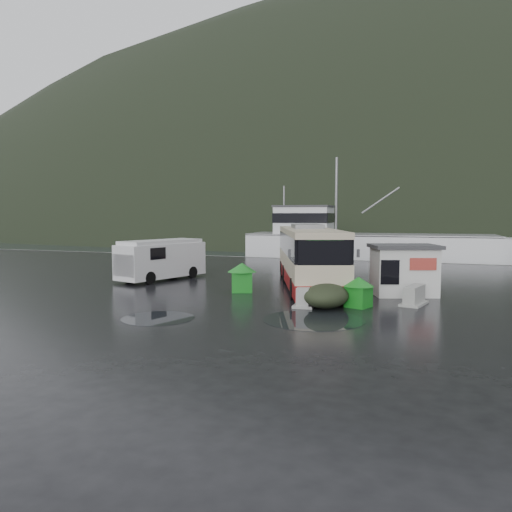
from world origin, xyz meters
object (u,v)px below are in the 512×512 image
(fishing_trawler, at_px, (368,255))
(dome_tent, at_px, (326,308))
(ticket_kiosk, at_px, (403,295))
(jersey_barrier_a, at_px, (305,306))
(white_van, at_px, (162,280))
(waste_bin_left, at_px, (242,292))
(jersey_barrier_b, at_px, (414,305))
(waste_bin_right, at_px, (358,307))
(coach_bus, at_px, (309,287))

(fishing_trawler, bearing_deg, dome_tent, -89.12)
(ticket_kiosk, height_order, jersey_barrier_a, ticket_kiosk)
(white_van, height_order, ticket_kiosk, ticket_kiosk)
(white_van, xyz_separation_m, dome_tent, (11.49, -5.54, 0.00))
(waste_bin_left, bearing_deg, ticket_kiosk, 12.84)
(jersey_barrier_b, bearing_deg, waste_bin_right, -147.83)
(dome_tent, bearing_deg, coach_bus, 111.14)
(fishing_trawler, bearing_deg, waste_bin_left, -99.79)
(coach_bus, relative_size, dome_tent, 4.65)
(white_van, distance_m, fishing_trawler, 25.26)
(ticket_kiosk, bearing_deg, fishing_trawler, 81.52)
(ticket_kiosk, bearing_deg, dome_tent, -141.77)
(jersey_barrier_a, relative_size, fishing_trawler, 0.06)
(white_van, xyz_separation_m, jersey_barrier_b, (15.03, -3.54, 0.00))
(jersey_barrier_b, bearing_deg, white_van, 166.76)
(waste_bin_left, distance_m, waste_bin_right, 6.76)
(coach_bus, relative_size, ticket_kiosk, 3.82)
(coach_bus, bearing_deg, dome_tent, -89.35)
(waste_bin_left, bearing_deg, waste_bin_right, -19.65)
(coach_bus, height_order, white_van, coach_bus)
(fishing_trawler, bearing_deg, ticket_kiosk, -81.64)
(fishing_trawler, bearing_deg, waste_bin_right, -86.46)
(ticket_kiosk, distance_m, jersey_barrier_b, 2.75)
(coach_bus, xyz_separation_m, jersey_barrier_a, (1.27, -5.69, 0.00))
(white_van, height_order, dome_tent, white_van)
(white_van, bearing_deg, waste_bin_left, -6.27)
(dome_tent, bearing_deg, waste_bin_left, 150.61)
(dome_tent, height_order, ticket_kiosk, ticket_kiosk)
(dome_tent, xyz_separation_m, fishing_trawler, (-2.03, 28.97, 0.00))
(waste_bin_right, relative_size, jersey_barrier_b, 0.77)
(waste_bin_left, bearing_deg, jersey_barrier_a, -33.69)
(jersey_barrier_a, bearing_deg, ticket_kiosk, 49.61)
(ticket_kiosk, height_order, jersey_barrier_b, ticket_kiosk)
(dome_tent, height_order, fishing_trawler, fishing_trawler)
(coach_bus, bearing_deg, ticket_kiosk, -32.86)
(coach_bus, distance_m, jersey_barrier_b, 6.93)
(waste_bin_left, height_order, waste_bin_right, waste_bin_left)
(coach_bus, distance_m, fishing_trawler, 23.16)
(waste_bin_right, height_order, dome_tent, waste_bin_right)
(dome_tent, bearing_deg, fishing_trawler, 94.00)
(waste_bin_right, bearing_deg, ticket_kiosk, 68.43)
(white_van, relative_size, ticket_kiosk, 1.84)
(white_van, bearing_deg, jersey_barrier_b, 3.21)
(white_van, distance_m, jersey_barrier_b, 15.44)
(waste_bin_left, distance_m, fishing_trawler, 26.29)
(white_van, relative_size, waste_bin_left, 3.94)
(jersey_barrier_a, bearing_deg, waste_bin_right, 11.64)
(waste_bin_left, height_order, dome_tent, waste_bin_left)
(coach_bus, distance_m, waste_bin_left, 4.09)
(coach_bus, xyz_separation_m, waste_bin_left, (-2.83, -2.95, 0.00))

